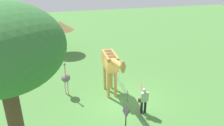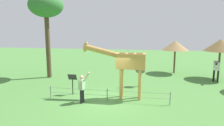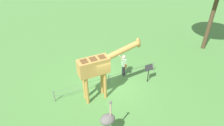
{
  "view_description": "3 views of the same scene",
  "coord_description": "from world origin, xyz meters",
  "px_view_note": "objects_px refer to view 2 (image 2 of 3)",
  "views": [
    {
      "loc": [
        11.13,
        -3.58,
        7.68
      ],
      "look_at": [
        -0.74,
        -0.59,
        2.32
      ],
      "focal_mm": 36.24,
      "sensor_mm": 36.0,
      "label": 1
    },
    {
      "loc": [
        -2.25,
        11.24,
        4.11
      ],
      "look_at": [
        -0.11,
        -0.74,
        2.09
      ],
      "focal_mm": 32.74,
      "sensor_mm": 36.0,
      "label": 2
    },
    {
      "loc": [
        -4.06,
        -8.5,
        7.89
      ],
      "look_at": [
        -0.16,
        -0.58,
        2.16
      ],
      "focal_mm": 30.2,
      "sensor_mm": 36.0,
      "label": 3
    }
  ],
  "objects_px": {
    "visitor": "(82,87)",
    "info_sign": "(72,80)",
    "shade_hut_far": "(175,46)",
    "tree_east": "(46,7)",
    "ostrich": "(140,70)",
    "zebra": "(217,67)",
    "shade_hut_aside": "(221,45)",
    "giraffe": "(125,63)"
  },
  "relations": [
    {
      "from": "visitor",
      "to": "info_sign",
      "type": "xyz_separation_m",
      "value": [
        1.08,
        -1.35,
        0.05
      ]
    },
    {
      "from": "shade_hut_far",
      "to": "tree_east",
      "type": "height_order",
      "value": "tree_east"
    },
    {
      "from": "info_sign",
      "to": "ostrich",
      "type": "bearing_deg",
      "value": -147.45
    },
    {
      "from": "shade_hut_far",
      "to": "info_sign",
      "type": "xyz_separation_m",
      "value": [
        7.14,
        7.86,
        -1.65
      ]
    },
    {
      "from": "zebra",
      "to": "shade_hut_aside",
      "type": "distance_m",
      "value": 1.93
    },
    {
      "from": "shade_hut_aside",
      "to": "tree_east",
      "type": "xyz_separation_m",
      "value": [
        14.21,
        2.02,
        3.09
      ]
    },
    {
      "from": "zebra",
      "to": "ostrich",
      "type": "xyz_separation_m",
      "value": [
        5.9,
        2.58,
        0.01
      ]
    },
    {
      "from": "zebra",
      "to": "tree_east",
      "type": "height_order",
      "value": "tree_east"
    },
    {
      "from": "shade_hut_far",
      "to": "shade_hut_aside",
      "type": "xyz_separation_m",
      "value": [
        -3.37,
        1.72,
        0.21
      ]
    },
    {
      "from": "visitor",
      "to": "info_sign",
      "type": "height_order",
      "value": "visitor"
    },
    {
      "from": "ostrich",
      "to": "info_sign",
      "type": "xyz_separation_m",
      "value": [
        4.15,
        2.65,
        -0.23
      ]
    },
    {
      "from": "giraffe",
      "to": "visitor",
      "type": "distance_m",
      "value": 2.9
    },
    {
      "from": "shade_hut_aside",
      "to": "tree_east",
      "type": "height_order",
      "value": "tree_east"
    },
    {
      "from": "ostrich",
      "to": "tree_east",
      "type": "xyz_separation_m",
      "value": [
        7.85,
        -1.48,
        4.72
      ]
    },
    {
      "from": "giraffe",
      "to": "shade_hut_aside",
      "type": "height_order",
      "value": "giraffe"
    },
    {
      "from": "shade_hut_far",
      "to": "tree_east",
      "type": "distance_m",
      "value": 11.93
    },
    {
      "from": "giraffe",
      "to": "info_sign",
      "type": "bearing_deg",
      "value": -1.44
    },
    {
      "from": "ostrich",
      "to": "info_sign",
      "type": "distance_m",
      "value": 4.92
    },
    {
      "from": "shade_hut_far",
      "to": "shade_hut_aside",
      "type": "relative_size",
      "value": 0.92
    },
    {
      "from": "visitor",
      "to": "shade_hut_aside",
      "type": "xyz_separation_m",
      "value": [
        -9.42,
        -7.49,
        1.9
      ]
    },
    {
      "from": "ostrich",
      "to": "visitor",
      "type": "bearing_deg",
      "value": 52.5
    },
    {
      "from": "giraffe",
      "to": "visitor",
      "type": "xyz_separation_m",
      "value": [
        2.28,
        1.27,
        -1.26
      ]
    },
    {
      "from": "zebra",
      "to": "ostrich",
      "type": "bearing_deg",
      "value": 23.58
    },
    {
      "from": "shade_hut_aside",
      "to": "info_sign",
      "type": "relative_size",
      "value": 2.51
    },
    {
      "from": "ostrich",
      "to": "giraffe",
      "type": "bearing_deg",
      "value": 74.0
    },
    {
      "from": "tree_east",
      "to": "info_sign",
      "type": "height_order",
      "value": "tree_east"
    },
    {
      "from": "giraffe",
      "to": "info_sign",
      "type": "relative_size",
      "value": 2.89
    },
    {
      "from": "visitor",
      "to": "ostrich",
      "type": "xyz_separation_m",
      "value": [
        -3.07,
        -4.0,
        0.27
      ]
    },
    {
      "from": "ostrich",
      "to": "info_sign",
      "type": "bearing_deg",
      "value": 32.55
    },
    {
      "from": "tree_east",
      "to": "ostrich",
      "type": "bearing_deg",
      "value": 169.36
    },
    {
      "from": "zebra",
      "to": "ostrich",
      "type": "height_order",
      "value": "ostrich"
    },
    {
      "from": "shade_hut_aside",
      "to": "giraffe",
      "type": "bearing_deg",
      "value": 41.09
    },
    {
      "from": "visitor",
      "to": "zebra",
      "type": "bearing_deg",
      "value": -143.77
    },
    {
      "from": "giraffe",
      "to": "tree_east",
      "type": "xyz_separation_m",
      "value": [
        7.07,
        -4.21,
        3.73
      ]
    },
    {
      "from": "visitor",
      "to": "shade_hut_aside",
      "type": "height_order",
      "value": "shade_hut_aside"
    },
    {
      "from": "tree_east",
      "to": "info_sign",
      "type": "distance_m",
      "value": 7.43
    },
    {
      "from": "zebra",
      "to": "info_sign",
      "type": "height_order",
      "value": "zebra"
    },
    {
      "from": "ostrich",
      "to": "info_sign",
      "type": "relative_size",
      "value": 1.7
    },
    {
      "from": "shade_hut_aside",
      "to": "info_sign",
      "type": "xyz_separation_m",
      "value": [
        10.5,
        6.14,
        -1.86
      ]
    },
    {
      "from": "visitor",
      "to": "shade_hut_aside",
      "type": "relative_size",
      "value": 0.53
    },
    {
      "from": "zebra",
      "to": "visitor",
      "type": "bearing_deg",
      "value": 36.23
    },
    {
      "from": "giraffe",
      "to": "visitor",
      "type": "height_order",
      "value": "giraffe"
    }
  ]
}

